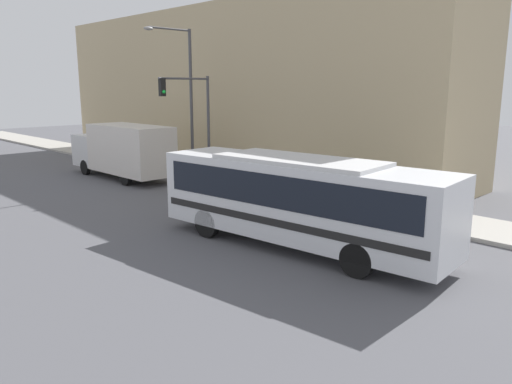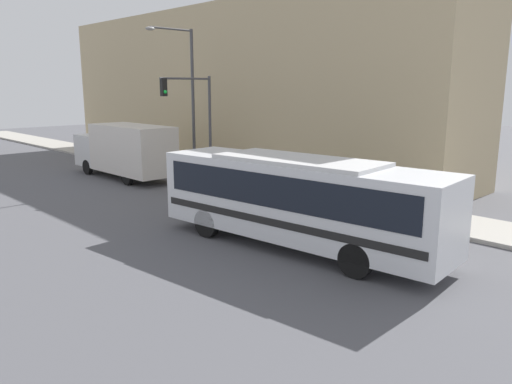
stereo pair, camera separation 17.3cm
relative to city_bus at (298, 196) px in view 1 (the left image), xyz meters
name	(u,v)px [view 1 (the left image)]	position (x,y,z in m)	size (l,w,h in m)	color
ground_plane	(357,260)	(0.37, -2.15, -1.77)	(120.00, 120.00, 0.00)	#515156
sidewalk	(158,166)	(6.43, 17.85, -1.69)	(3.13, 70.00, 0.15)	#A8A399
building_facade	(232,89)	(11.00, 15.40, 3.40)	(6.00, 33.10, 10.34)	tan
city_bus	(298,196)	(0.00, 0.00, 0.00)	(3.42, 10.48, 3.04)	silver
delivery_truck	(123,149)	(2.58, 15.65, -0.06)	(2.37, 8.11, 3.15)	silver
fire_hydrant	(361,201)	(5.47, 1.17, -1.25)	(0.28, 0.37, 0.73)	#999999
traffic_light_pole	(193,110)	(4.54, 11.45, 2.28)	(3.28, 0.35, 5.71)	#47474C
street_lamp	(186,91)	(5.33, 13.11, 3.31)	(3.07, 0.28, 8.33)	#47474C
pedestrian_near_corner	(333,178)	(6.59, 3.47, -0.69)	(0.34, 0.34, 1.80)	#47382D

